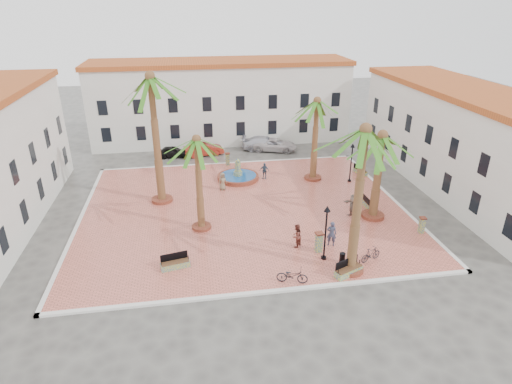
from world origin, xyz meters
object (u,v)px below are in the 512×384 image
palm_e (381,147)px  cyclist_b (296,236)px  bench_se (348,270)px  pedestrian_fountain_a (223,181)px  car_red (204,149)px  car_white (275,145)px  bollard_se (319,242)px  cyclist_a (332,234)px  palm_sw (197,150)px  litter_bin (342,258)px  pedestrian_fountain_b (264,171)px  pedestrian_north (158,164)px  bollard_e (422,225)px  car_silver (265,143)px  fountain (238,176)px  bicycle_a (292,275)px  palm_s (364,146)px  bench_e (368,204)px  bollard_n (228,159)px  lamppost_e (352,156)px  bicycle_b (371,254)px  pedestrian_east (353,206)px  palm_nw (151,90)px  lamppost_s (326,224)px  car_black (173,152)px  palm_ne (317,110)px

palm_e → cyclist_b: palm_e is taller
bench_se → pedestrian_fountain_a: 15.76m
car_red → car_white: 8.14m
bollard_se → cyclist_a: bearing=30.2°
palm_sw → litter_bin: palm_sw is taller
pedestrian_fountain_b → pedestrian_north: size_ratio=1.01×
bollard_e → car_red: bearing=126.5°
litter_bin → car_silver: bearing=91.9°
car_red → bollard_e: bearing=-154.1°
bench_se → fountain: bearing=82.4°
bicycle_a → pedestrian_fountain_b: (1.27, 16.56, 0.29)m
car_silver → bench_se: bearing=-165.0°
palm_s → cyclist_b: bearing=128.3°
bench_e → pedestrian_fountain_a: pedestrian_fountain_a is taller
bollard_n → bollard_e: bollard_n is taller
fountain → pedestrian_fountain_a: fountain is taller
lamppost_e → bicycle_b: (-3.44, -13.08, -2.06)m
car_white → litter_bin: bearing=-164.0°
car_red → car_white: bearing=-98.4°
pedestrian_fountain_a → pedestrian_north: (-5.95, 5.58, -0.04)m
pedestrian_north → car_silver: 12.94m
bench_se → pedestrian_east: size_ratio=1.06×
bicycle_b → pedestrian_fountain_b: (-4.40, 15.08, 0.30)m
litter_bin → pedestrian_fountain_a: pedestrian_fountain_a is taller
bollard_e → bicycle_a: (-10.86, -4.41, -0.15)m
lamppost_e → pedestrian_north: size_ratio=2.41×
litter_bin → pedestrian_north: size_ratio=0.47×
lamppost_e → palm_sw: bearing=-154.4°
bicycle_b → car_red: size_ratio=0.38×
cyclist_a → pedestrian_fountain_a: cyclist_a is taller
lamppost_e → car_white: bearing=116.1°
palm_nw → pedestrian_fountain_b: 13.33m
lamppost_s → pedestrian_fountain_b: 14.55m
bicycle_a → car_black: (-7.47, 24.57, -0.04)m
palm_sw → car_red: bearing=86.5°
cyclist_a → pedestrian_north: cyclist_a is taller
bollard_se → pedestrian_north: (-11.48, 16.99, 0.02)m
pedestrian_north → lamppost_e: bearing=-94.2°
palm_ne → bollard_se: bearing=-104.4°
bench_se → car_silver: 25.14m
pedestrian_fountain_a → palm_sw: bearing=-131.2°
palm_ne → cyclist_a: bearing=-100.2°
bicycle_b → bollard_e: bearing=-82.1°
car_black → car_white: 11.51m
palm_s → car_black: 27.71m
bollard_n → car_silver: car_silver is taller
palm_ne → bicycle_b: size_ratio=4.87×
palm_sw → lamppost_s: size_ratio=1.86×
palm_e → bench_se: bearing=-123.3°
cyclist_b → cyclist_a: bearing=129.2°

